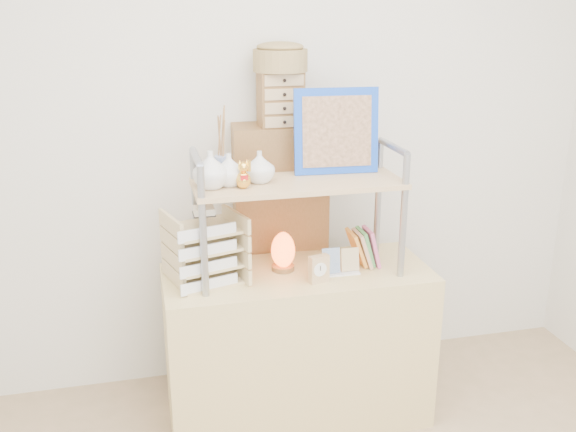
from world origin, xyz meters
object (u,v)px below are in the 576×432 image
Objects in this scene: desk at (297,346)px; cabinet at (280,257)px; letter_tray at (205,252)px; salt_lamp at (283,251)px.

cabinet reaches higher than desk.
letter_tray reaches higher than salt_lamp.
desk is 6.64× the size of salt_lamp.
desk is 0.65m from letter_tray.
salt_lamp is (0.35, 0.04, -0.04)m from letter_tray.
cabinet is 0.38m from salt_lamp.
cabinet is 7.47× the size of salt_lamp.
desk is 0.89× the size of cabinet.
letter_tray is (-0.41, -0.00, 0.51)m from desk.
letter_tray is (-0.41, -0.37, 0.21)m from cabinet.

